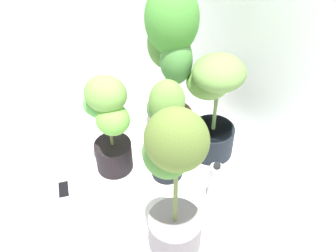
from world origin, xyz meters
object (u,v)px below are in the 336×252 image
at_px(potted_plant_center, 166,126).
at_px(nutrient_bottle, 215,182).
at_px(potted_plant_back_center, 213,100).
at_px(potted_plant_front_right, 173,179).
at_px(cell_phone, 64,189).
at_px(potted_plant_back_left, 171,53).
at_px(potted_plant_front_left, 109,120).

height_order(potted_plant_center, nutrient_bottle, potted_plant_center).
height_order(potted_plant_center, potted_plant_back_center, potted_plant_back_center).
distance_m(potted_plant_front_right, cell_phone, 0.86).
bearing_deg(potted_plant_back_left, potted_plant_center, -48.18).
distance_m(potted_plant_back_center, potted_plant_back_left, 0.37).
bearing_deg(potted_plant_center, cell_phone, -119.35).
bearing_deg(cell_phone, potted_plant_front_right, -41.35).
xyz_separation_m(potted_plant_front_right, potted_plant_back_left, (-0.60, 0.55, 0.15)).
relative_size(potted_plant_center, potted_plant_front_right, 0.77).
xyz_separation_m(potted_plant_center, cell_phone, (-0.30, -0.54, -0.37)).
relative_size(potted_plant_front_left, cell_phone, 4.19).
relative_size(potted_plant_back_left, cell_phone, 6.55).
distance_m(potted_plant_front_left, cell_phone, 0.51).
height_order(potted_plant_front_left, potted_plant_back_left, potted_plant_back_left).
distance_m(potted_plant_front_left, potted_plant_front_right, 0.63).
bearing_deg(potted_plant_center, potted_plant_back_center, 82.51).
bearing_deg(potted_plant_back_left, potted_plant_front_left, -92.04).
xyz_separation_m(potted_plant_front_left, potted_plant_back_center, (0.29, 0.54, 0.02)).
distance_m(potted_plant_center, potted_plant_front_right, 0.48).
distance_m(potted_plant_center, nutrient_bottle, 0.42).
relative_size(potted_plant_back_center, potted_plant_back_left, 0.67).
bearing_deg(potted_plant_center, potted_plant_front_right, -38.50).
bearing_deg(potted_plant_back_left, potted_plant_front_right, -42.62).
xyz_separation_m(potted_plant_back_center, nutrient_bottle, (0.28, -0.27, -0.27)).
height_order(potted_plant_front_right, nutrient_bottle, potted_plant_front_right).
height_order(cell_phone, nutrient_bottle, nutrient_bottle).
relative_size(potted_plant_front_right, potted_plant_back_center, 1.26).
height_order(potted_plant_front_left, nutrient_bottle, potted_plant_front_left).
height_order(potted_plant_front_right, potted_plant_back_left, potted_plant_back_left).
bearing_deg(potted_plant_back_center, nutrient_bottle, -43.68).
distance_m(potted_plant_center, potted_plant_front_left, 0.32).
distance_m(potted_plant_back_left, nutrient_bottle, 0.77).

